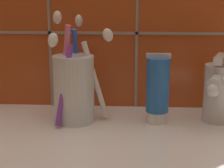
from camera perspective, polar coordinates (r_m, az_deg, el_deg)
sink_counter at (r=56.45cm, az=1.95°, el=-9.67°), size 64.67×35.38×2.00cm
tile_wall_backsplash at (r=69.62cm, az=2.51°, el=11.99°), size 74.67×1.72×42.33cm
toothbrush_cup at (r=63.11cm, az=-5.83°, el=-0.31°), size 10.90×12.41×18.57cm
toothpaste_tube at (r=62.39cm, az=6.96°, el=-0.79°), size 4.01×3.82×11.86cm
sink_faucet at (r=64.73cm, az=15.80°, el=-1.01°), size 5.55×9.87×11.38cm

